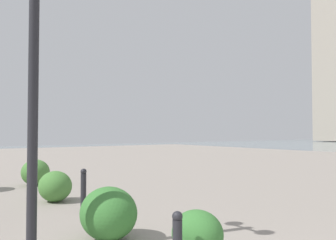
{
  "coord_description": "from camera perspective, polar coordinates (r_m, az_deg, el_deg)",
  "views": [
    {
      "loc": [
        -1.55,
        1.84,
        1.7
      ],
      "look_at": [
        8.22,
        -5.12,
        2.09
      ],
      "focal_mm": 37.62,
      "sensor_mm": 36.0,
      "label": 1
    }
  ],
  "objects": [
    {
      "name": "lamppost",
      "position": [
        5.32,
        -20.94,
        9.89
      ],
      "size": [
        0.98,
        0.28,
        4.19
      ],
      "color": "#232328",
      "rests_on": "ground"
    },
    {
      "name": "bollard_near",
      "position": [
        4.48,
        1.53,
        -18.91
      ],
      "size": [
        0.13,
        0.13,
        0.74
      ],
      "color": "#232328",
      "rests_on": "ground"
    },
    {
      "name": "bollard_mid",
      "position": [
        7.92,
        -13.54,
        -10.76
      ],
      "size": [
        0.13,
        0.13,
        0.9
      ],
      "color": "#232328",
      "rests_on": "ground"
    },
    {
      "name": "shrub_low",
      "position": [
        11.97,
        -20.69,
        -7.94
      ],
      "size": [
        0.96,
        0.86,
        0.81
      ],
      "color": "#477F38",
      "rests_on": "ground"
    },
    {
      "name": "shrub_round",
      "position": [
        5.78,
        -9.61,
        -14.69
      ],
      "size": [
        0.97,
        0.88,
        0.83
      ],
      "color": "#387533",
      "rests_on": "ground"
    },
    {
      "name": "shrub_wide",
      "position": [
        9.08,
        -17.82,
        -10.19
      ],
      "size": [
        0.87,
        0.78,
        0.74
      ],
      "color": "#477F38",
      "rests_on": "ground"
    },
    {
      "name": "shrub_tall",
      "position": [
        5.01,
        4.77,
        -17.87
      ],
      "size": [
        0.75,
        0.67,
        0.63
      ],
      "color": "#387533",
      "rests_on": "ground"
    }
  ]
}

